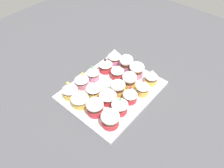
{
  "coord_description": "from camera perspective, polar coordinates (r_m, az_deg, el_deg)",
  "views": [
    {
      "loc": [
        -43.13,
        -37.07,
        64.0
      ],
      "look_at": [
        0.0,
        0.0,
        4.2
      ],
      "focal_mm": 33.19,
      "sensor_mm": 36.0,
      "label": 1
    }
  ],
  "objects": [
    {
      "name": "cupcake_17",
      "position": [
        0.9,
        -1.82,
        5.4
      ],
      "size": [
        6.12,
        6.12,
        7.34
      ],
      "color": "#D1333D",
      "rests_on": "baking_tray"
    },
    {
      "name": "cupcake_12",
      "position": [
        0.87,
        1.5,
        3.44
      ],
      "size": [
        5.54,
        5.54,
        6.75
      ],
      "color": "#D1333D",
      "rests_on": "baking_tray"
    },
    {
      "name": "cupcake_2",
      "position": [
        0.78,
        4.93,
        -2.83
      ],
      "size": [
        5.68,
        5.68,
        7.82
      ],
      "color": "#D1333D",
      "rests_on": "baking_tray"
    },
    {
      "name": "cupcake_8",
      "position": [
        0.84,
        4.8,
        1.24
      ],
      "size": [
        6.0,
        6.0,
        6.78
      ],
      "color": "#EFC651",
      "rests_on": "baking_tray"
    },
    {
      "name": "cupcake_4",
      "position": [
        0.86,
        10.81,
        2.06
      ],
      "size": [
        5.32,
        5.32,
        6.89
      ],
      "color": "#EFC651",
      "rests_on": "baking_tray"
    },
    {
      "name": "cupcake_14",
      "position": [
        0.81,
        -11.61,
        -1.42
      ],
      "size": [
        6.18,
        6.18,
        7.98
      ],
      "color": "#EFC651",
      "rests_on": "baking_tray"
    },
    {
      "name": "cupcake_18",
      "position": [
        0.95,
        0.68,
        7.78
      ],
      "size": [
        6.24,
        6.24,
        7.32
      ],
      "color": "pink",
      "rests_on": "baking_tray"
    },
    {
      "name": "cupcake_1",
      "position": [
        0.75,
        2.15,
        -5.82
      ],
      "size": [
        6.16,
        6.16,
        7.46
      ],
      "color": "#D1333D",
      "rests_on": "baking_tray"
    },
    {
      "name": "ground_plane",
      "position": [
        0.87,
        0.0,
        -2.6
      ],
      "size": [
        180.0,
        180.0,
        3.0
      ],
      "primitive_type": "cube",
      "color": "#4C4C51"
    },
    {
      "name": "cupcake_16",
      "position": [
        0.87,
        -5.3,
        3.23
      ],
      "size": [
        5.55,
        5.55,
        7.37
      ],
      "color": "pink",
      "rests_on": "baking_tray"
    },
    {
      "name": "cupcake_7",
      "position": [
        0.81,
        1.46,
        -1.1
      ],
      "size": [
        5.69,
        5.69,
        6.58
      ],
      "color": "#EFC651",
      "rests_on": "baking_tray"
    },
    {
      "name": "cupcake_15",
      "position": [
        0.84,
        -8.4,
        1.17
      ],
      "size": [
        5.87,
        5.87,
        7.41
      ],
      "color": "pink",
      "rests_on": "baking_tray"
    },
    {
      "name": "cupcake_13",
      "position": [
        0.91,
        3.93,
        5.86
      ],
      "size": [
        6.03,
        6.03,
        7.87
      ],
      "color": "pink",
      "rests_on": "baking_tray"
    },
    {
      "name": "cupcake_10",
      "position": [
        0.78,
        -8.9,
        -3.81
      ],
      "size": [
        6.75,
        6.75,
        7.33
      ],
      "color": "#EFC651",
      "rests_on": "baking_tray"
    },
    {
      "name": "cupcake_11",
      "position": [
        0.8,
        -5.15,
        -1.31
      ],
      "size": [
        5.97,
        5.97,
        7.65
      ],
      "color": "#EFC651",
      "rests_on": "baking_tray"
    },
    {
      "name": "cupcake_0",
      "position": [
        0.72,
        -0.49,
        -9.51
      ],
      "size": [
        6.63,
        6.63,
        6.51
      ],
      "color": "#D1333D",
      "rests_on": "baking_tray"
    },
    {
      "name": "cupcake_5",
      "position": [
        0.75,
        -4.74,
        -6.27
      ],
      "size": [
        6.44,
        6.44,
        6.96
      ],
      "color": "#D1333D",
      "rests_on": "baking_tray"
    },
    {
      "name": "baking_tray",
      "position": [
        0.85,
        0.0,
        -1.67
      ],
      "size": [
        37.38,
        30.82,
        1.2
      ],
      "color": "silver",
      "rests_on": "ground_plane"
    },
    {
      "name": "cupcake_3",
      "position": [
        0.81,
        8.51,
        -0.75
      ],
      "size": [
        5.42,
        5.42,
        7.5
      ],
      "color": "#EFC651",
      "rests_on": "baking_tray"
    },
    {
      "name": "cupcake_9",
      "position": [
        0.88,
        6.8,
        3.95
      ],
      "size": [
        6.34,
        6.34,
        6.68
      ],
      "color": "pink",
      "rests_on": "baking_tray"
    },
    {
      "name": "cupcake_6",
      "position": [
        0.78,
        -1.19,
        -2.84
      ],
      "size": [
        6.78,
        6.78,
        7.76
      ],
      "color": "#D1333D",
      "rests_on": "baking_tray"
    }
  ]
}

